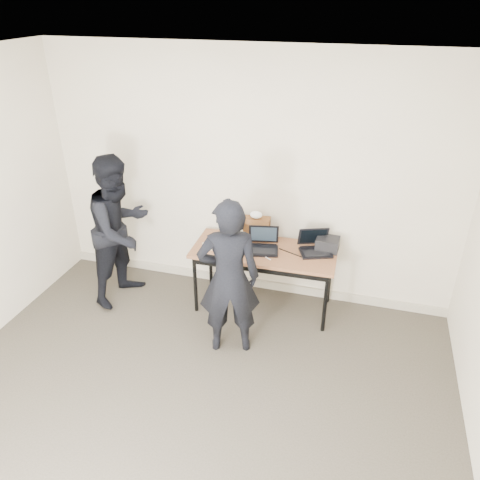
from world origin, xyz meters
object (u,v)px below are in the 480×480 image
at_px(desk, 264,255).
at_px(laptop_center, 263,245).
at_px(person_typist, 229,279).
at_px(laptop_right, 315,247).
at_px(laptop_beige, 224,241).
at_px(person_observer, 120,230).
at_px(equipment_box, 327,244).
at_px(leather_satchel, 253,228).

relative_size(desk, laptop_center, 4.16).
relative_size(laptop_center, person_typist, 0.23).
bearing_deg(laptop_right, laptop_beige, 166.71).
relative_size(desk, person_observer, 0.91).
relative_size(desk, equipment_box, 6.46).
height_order(laptop_center, laptop_right, laptop_center).
relative_size(leather_satchel, person_typist, 0.24).
bearing_deg(equipment_box, person_typist, -130.73).
xyz_separation_m(laptop_center, leather_satchel, (-0.16, 0.21, 0.07)).
bearing_deg(laptop_center, laptop_beige, 172.92).
distance_m(laptop_center, person_observer, 1.55).
height_order(desk, leather_satchel, leather_satchel).
xyz_separation_m(desk, leather_satchel, (-0.18, 0.23, 0.19)).
bearing_deg(person_observer, equipment_box, -65.55).
bearing_deg(laptop_right, person_typist, -149.70).
height_order(laptop_right, leather_satchel, leather_satchel).
xyz_separation_m(laptop_beige, equipment_box, (1.06, 0.20, 0.02)).
height_order(desk, person_observer, person_observer).
bearing_deg(person_typist, leather_satchel, -106.82).
relative_size(desk, laptop_right, 3.74).
height_order(laptop_center, person_observer, person_observer).
xyz_separation_m(desk, laptop_center, (-0.02, 0.02, 0.11)).
distance_m(laptop_right, leather_satchel, 0.70).
bearing_deg(person_typist, laptop_center, -118.96).
height_order(desk, person_typist, person_typist).
distance_m(leather_satchel, person_observer, 1.44).
bearing_deg(laptop_center, equipment_box, 3.61).
bearing_deg(desk, person_typist, -103.87).
bearing_deg(person_observer, desk, -68.53).
xyz_separation_m(laptop_beige, person_observer, (-1.12, -0.18, 0.06)).
bearing_deg(desk, person_observer, -174.54).
bearing_deg(equipment_box, leather_satchel, 177.47).
height_order(laptop_beige, equipment_box, laptop_beige).
bearing_deg(desk, laptop_beige, -179.97).
bearing_deg(person_observer, laptop_right, -66.77).
relative_size(laptop_center, person_observer, 0.22).
distance_m(laptop_beige, person_typist, 0.77).
distance_m(leather_satchel, person_typist, 0.95).
height_order(laptop_beige, person_observer, person_observer).
xyz_separation_m(desk, laptop_beige, (-0.43, -0.01, 0.11)).
distance_m(leather_satchel, equipment_box, 0.81).
xyz_separation_m(laptop_center, person_observer, (-1.54, -0.21, 0.06)).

